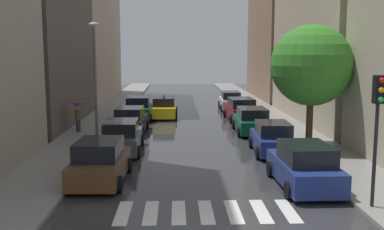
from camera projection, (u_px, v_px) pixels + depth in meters
The scene contains 20 objects.
ground_plane at pixel (188, 118), 35.19m from camera, with size 28.00×72.00×0.04m, color #313134.
sidewalk_left at pixel (105, 117), 34.95m from camera, with size 3.00×72.00×0.15m, color gray.
sidewalk_right at pixel (270, 116), 35.41m from camera, with size 3.00×72.00×0.15m, color gray.
crosswalk_stripes at pixel (206, 212), 14.56m from camera, with size 5.85×2.20×0.01m.
building_left_mid at pixel (31, 37), 30.98m from camera, with size 6.00×13.47×12.32m, color #564C47.
building_right_far at pixel (286, 12), 48.38m from camera, with size 6.00×13.91×18.71m, color #8C6B56.
parked_car_left_nearest at pixel (100, 163), 17.76m from camera, with size 2.20×4.26×1.74m.
parked_car_left_second at pixel (122, 137), 23.06m from camera, with size 2.12×4.45×1.67m.
parked_car_left_third at pixel (130, 121), 28.46m from camera, with size 2.20×4.24×1.68m.
parked_car_left_fourth at pixel (139, 109), 33.93m from camera, with size 2.08×4.13×1.80m.
parked_car_right_nearest at pixel (304, 167), 17.13m from camera, with size 2.20×4.44×1.72m.
parked_car_right_second at pixel (273, 139), 22.78m from camera, with size 2.14×4.10×1.64m.
parked_car_right_third at pixel (252, 121), 28.55m from camera, with size 2.22×4.49×1.63m.
parked_car_right_fourth at pixel (241, 110), 33.83m from camera, with size 2.31×4.67×1.70m.
parked_car_right_fifth at pixel (231, 101), 39.91m from camera, with size 2.07×4.37×1.64m.
taxi_midroad at pixel (164, 108), 35.30m from camera, with size 2.12×4.64×1.81m.
pedestrian_foreground at pixel (78, 109), 28.04m from camera, with size 1.17×1.17×1.87m.
street_tree_right at pixel (311, 65), 23.42m from camera, with size 4.28×4.28×6.46m.
traffic_light_right_corner at pixel (378, 112), 14.20m from camera, with size 0.30×0.42×4.30m.
lamp_post_left at pixel (95, 72), 25.36m from camera, with size 0.60×0.28×6.65m.
Camera 1 is at (-0.97, -10.79, 5.20)m, focal length 41.80 mm.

